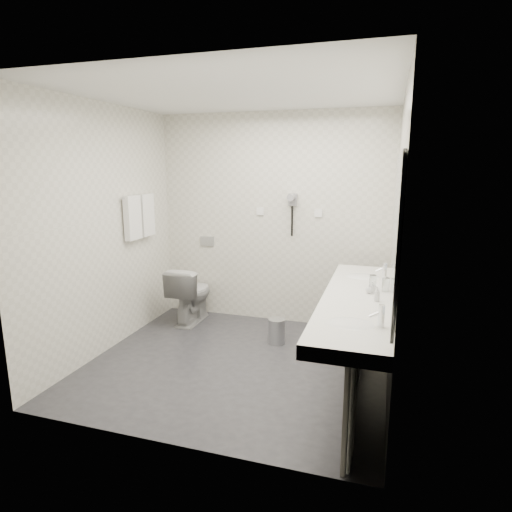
% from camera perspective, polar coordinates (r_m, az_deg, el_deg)
% --- Properties ---
extents(floor, '(2.80, 2.80, 0.00)m').
position_cam_1_polar(floor, '(4.31, -2.57, -14.07)').
color(floor, '#2D2C32').
rests_on(floor, ground).
extents(ceiling, '(2.80, 2.80, 0.00)m').
position_cam_1_polar(ceiling, '(3.92, -2.94, 20.90)').
color(ceiling, white).
rests_on(ceiling, wall_back).
extents(wall_back, '(2.80, 0.00, 2.80)m').
position_cam_1_polar(wall_back, '(5.15, 2.20, 4.82)').
color(wall_back, silver).
rests_on(wall_back, floor).
extents(wall_front, '(2.80, 0.00, 2.80)m').
position_cam_1_polar(wall_front, '(2.76, -11.97, -1.72)').
color(wall_front, silver).
rests_on(wall_front, floor).
extents(wall_left, '(0.00, 2.60, 2.60)m').
position_cam_1_polar(wall_left, '(4.59, -19.44, 3.26)').
color(wall_left, silver).
rests_on(wall_left, floor).
extents(wall_right, '(0.00, 2.60, 2.60)m').
position_cam_1_polar(wall_right, '(3.69, 18.13, 1.38)').
color(wall_right, silver).
rests_on(wall_right, floor).
extents(vanity_counter, '(0.55, 2.20, 0.10)m').
position_cam_1_polar(vanity_counter, '(3.61, 13.32, -5.94)').
color(vanity_counter, white).
rests_on(vanity_counter, floor).
extents(vanity_panel, '(0.03, 2.15, 0.75)m').
position_cam_1_polar(vanity_panel, '(3.76, 13.39, -12.14)').
color(vanity_panel, gray).
rests_on(vanity_panel, floor).
extents(vanity_post_near, '(0.06, 0.06, 0.75)m').
position_cam_1_polar(vanity_post_near, '(2.84, 12.43, -20.60)').
color(vanity_post_near, silver).
rests_on(vanity_post_near, floor).
extents(vanity_post_far, '(0.06, 0.06, 0.75)m').
position_cam_1_polar(vanity_post_far, '(4.73, 14.66, -7.13)').
color(vanity_post_far, silver).
rests_on(vanity_post_far, floor).
extents(mirror, '(0.02, 2.20, 1.05)m').
position_cam_1_polar(mirror, '(3.47, 18.13, 4.07)').
color(mirror, '#B2BCC6').
rests_on(mirror, wall_right).
extents(basin_near, '(0.40, 0.31, 0.05)m').
position_cam_1_polar(basin_near, '(2.99, 12.43, -9.02)').
color(basin_near, white).
rests_on(basin_near, vanity_counter).
extents(basin_far, '(0.40, 0.31, 0.05)m').
position_cam_1_polar(basin_far, '(4.23, 13.98, -2.86)').
color(basin_far, white).
rests_on(basin_far, vanity_counter).
extents(faucet_near, '(0.04, 0.04, 0.15)m').
position_cam_1_polar(faucet_near, '(2.95, 16.32, -7.65)').
color(faucet_near, silver).
rests_on(faucet_near, vanity_counter).
extents(faucet_far, '(0.04, 0.04, 0.15)m').
position_cam_1_polar(faucet_far, '(4.20, 16.70, -1.84)').
color(faucet_far, silver).
rests_on(faucet_far, vanity_counter).
extents(soap_bottle_a, '(0.06, 0.06, 0.10)m').
position_cam_1_polar(soap_bottle_a, '(3.69, 15.20, -4.01)').
color(soap_bottle_a, white).
rests_on(soap_bottle_a, vanity_counter).
extents(soap_bottle_b, '(0.08, 0.08, 0.08)m').
position_cam_1_polar(soap_bottle_b, '(3.68, 14.84, -4.22)').
color(soap_bottle_b, white).
rests_on(soap_bottle_b, vanity_counter).
extents(soap_bottle_c, '(0.06, 0.06, 0.12)m').
position_cam_1_polar(soap_bottle_c, '(3.48, 15.81, -4.89)').
color(soap_bottle_c, white).
rests_on(soap_bottle_c, vanity_counter).
extents(glass_left, '(0.08, 0.08, 0.12)m').
position_cam_1_polar(glass_left, '(3.77, 16.87, -3.68)').
color(glass_left, silver).
rests_on(glass_left, vanity_counter).
extents(glass_right, '(0.07, 0.07, 0.11)m').
position_cam_1_polar(glass_right, '(3.86, 15.28, -3.26)').
color(glass_right, silver).
rests_on(glass_right, vanity_counter).
extents(toilet, '(0.40, 0.69, 0.70)m').
position_cam_1_polar(toilet, '(5.32, -8.64, -5.01)').
color(toilet, white).
rests_on(toilet, floor).
extents(flush_plate, '(0.18, 0.02, 0.12)m').
position_cam_1_polar(flush_plate, '(5.46, -6.51, 1.98)').
color(flush_plate, '#B2B5BA').
rests_on(flush_plate, wall_back).
extents(pedal_bin, '(0.22, 0.22, 0.26)m').
position_cam_1_polar(pedal_bin, '(4.71, 2.78, -10.01)').
color(pedal_bin, '#B2B5BA').
rests_on(pedal_bin, floor).
extents(bin_lid, '(0.18, 0.18, 0.02)m').
position_cam_1_polar(bin_lid, '(4.66, 2.79, -8.45)').
color(bin_lid, '#B2B5BA').
rests_on(bin_lid, pedal_bin).
extents(towel_rail, '(0.02, 0.62, 0.02)m').
position_cam_1_polar(towel_rail, '(4.98, -15.44, 7.62)').
color(towel_rail, silver).
rests_on(towel_rail, wall_left).
extents(towel_near, '(0.07, 0.24, 0.48)m').
position_cam_1_polar(towel_near, '(4.88, -16.08, 4.90)').
color(towel_near, white).
rests_on(towel_near, towel_rail).
extents(towel_far, '(0.07, 0.24, 0.48)m').
position_cam_1_polar(towel_far, '(5.11, -14.37, 5.30)').
color(towel_far, white).
rests_on(towel_far, towel_rail).
extents(dryer_cradle, '(0.10, 0.04, 0.14)m').
position_cam_1_polar(dryer_cradle, '(5.04, 4.90, 7.48)').
color(dryer_cradle, gray).
rests_on(dryer_cradle, wall_back).
extents(dryer_barrel, '(0.08, 0.14, 0.08)m').
position_cam_1_polar(dryer_barrel, '(4.97, 4.73, 7.77)').
color(dryer_barrel, gray).
rests_on(dryer_barrel, dryer_cradle).
extents(dryer_cord, '(0.02, 0.02, 0.35)m').
position_cam_1_polar(dryer_cord, '(5.05, 4.82, 4.64)').
color(dryer_cord, black).
rests_on(dryer_cord, dryer_cradle).
extents(switch_plate_a, '(0.09, 0.02, 0.09)m').
position_cam_1_polar(switch_plate_a, '(5.17, 0.56, 5.97)').
color(switch_plate_a, white).
rests_on(switch_plate_a, wall_back).
extents(switch_plate_b, '(0.09, 0.02, 0.09)m').
position_cam_1_polar(switch_plate_b, '(5.02, 8.28, 5.66)').
color(switch_plate_b, white).
rests_on(switch_plate_b, wall_back).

